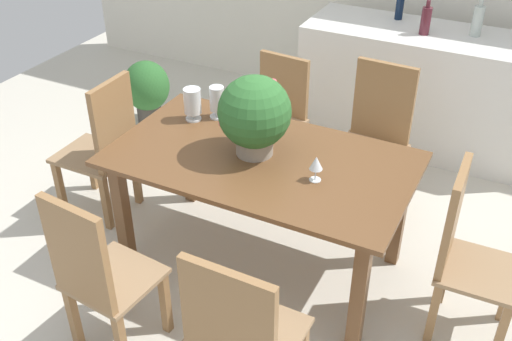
% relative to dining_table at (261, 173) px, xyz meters
% --- Properties ---
extents(ground_plane, '(7.04, 7.04, 0.00)m').
position_rel_dining_table_xyz_m(ground_plane, '(0.00, -0.06, -0.66)').
color(ground_plane, beige).
extents(dining_table, '(1.71, 0.98, 0.77)m').
position_rel_dining_table_xyz_m(dining_table, '(0.00, 0.00, 0.00)').
color(dining_table, brown).
rests_on(dining_table, ground).
extents(chair_near_left, '(0.45, 0.45, 1.00)m').
position_rel_dining_table_xyz_m(chair_near_left, '(-0.39, -0.99, -0.12)').
color(chair_near_left, olive).
rests_on(chair_near_left, ground).
extents(chair_head_end, '(0.47, 0.41, 1.01)m').
position_rel_dining_table_xyz_m(chair_head_end, '(-1.15, 0.00, -0.12)').
color(chair_head_end, olive).
rests_on(chair_head_end, ground).
extents(chair_far_right, '(0.47, 0.43, 1.00)m').
position_rel_dining_table_xyz_m(chair_far_right, '(0.39, 0.99, -0.11)').
color(chair_far_right, olive).
rests_on(chair_far_right, ground).
extents(chair_near_right, '(0.48, 0.42, 0.95)m').
position_rel_dining_table_xyz_m(chair_near_right, '(0.38, -0.99, -0.13)').
color(chair_near_right, olive).
rests_on(chair_near_right, ground).
extents(chair_far_left, '(0.47, 0.51, 0.91)m').
position_rel_dining_table_xyz_m(chair_far_left, '(-0.38, 1.00, -0.16)').
color(chair_far_left, olive).
rests_on(chair_far_left, ground).
extents(chair_foot_end, '(0.42, 0.41, 1.00)m').
position_rel_dining_table_xyz_m(chair_foot_end, '(1.16, -0.00, -0.12)').
color(chair_foot_end, olive).
rests_on(chair_foot_end, ground).
extents(flower_centerpiece, '(0.41, 0.41, 0.47)m').
position_rel_dining_table_xyz_m(flower_centerpiece, '(-0.05, 0.02, 0.36)').
color(flower_centerpiece, gray).
rests_on(flower_centerpiece, dining_table).
extents(crystal_vase_left, '(0.11, 0.11, 0.21)m').
position_rel_dining_table_xyz_m(crystal_vase_left, '(-0.58, 0.21, 0.23)').
color(crystal_vase_left, silver).
rests_on(crystal_vase_left, dining_table).
extents(crystal_vase_center_near, '(0.10, 0.10, 0.21)m').
position_rel_dining_table_xyz_m(crystal_vase_center_near, '(-0.46, 0.30, 0.23)').
color(crystal_vase_center_near, silver).
rests_on(crystal_vase_center_near, dining_table).
extents(wine_glass, '(0.07, 0.07, 0.15)m').
position_rel_dining_table_xyz_m(wine_glass, '(0.36, -0.08, 0.21)').
color(wine_glass, silver).
rests_on(wine_glass, dining_table).
extents(kitchen_counter, '(1.89, 0.69, 0.95)m').
position_rel_dining_table_xyz_m(kitchen_counter, '(0.48, 1.93, -0.18)').
color(kitchen_counter, silver).
rests_on(kitchen_counter, ground).
extents(wine_bottle_tall, '(0.07, 0.07, 0.26)m').
position_rel_dining_table_xyz_m(wine_bottle_tall, '(0.44, 1.87, 0.40)').
color(wine_bottle_tall, '#511E28').
rests_on(wine_bottle_tall, kitchen_counter).
extents(wine_bottle_amber, '(0.08, 0.08, 0.29)m').
position_rel_dining_table_xyz_m(wine_bottle_amber, '(0.79, 2.01, 0.41)').
color(wine_bottle_amber, '#B2BFB7').
rests_on(wine_bottle_amber, kitchen_counter).
extents(wine_bottle_dark, '(0.06, 0.06, 0.23)m').
position_rel_dining_table_xyz_m(wine_bottle_dark, '(0.18, 2.11, 0.38)').
color(wine_bottle_dark, '#0F1E38').
rests_on(wine_bottle_dark, kitchen_counter).
extents(potted_plant_floor, '(0.40, 0.40, 0.57)m').
position_rel_dining_table_xyz_m(potted_plant_floor, '(-1.69, 1.19, -0.33)').
color(potted_plant_floor, '#423D38').
rests_on(potted_plant_floor, ground).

